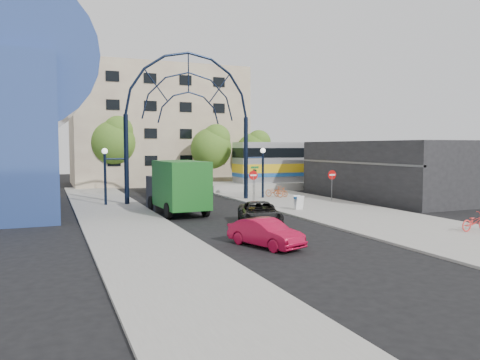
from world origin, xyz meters
name	(u,v)px	position (x,y,z in m)	size (l,w,h in m)	color
ground	(263,231)	(0.00, 0.00, 0.00)	(120.00, 120.00, 0.00)	black
sidewalk_east	(344,212)	(8.00, 4.00, 0.06)	(8.00, 56.00, 0.12)	gray
plaza_west	(123,221)	(-6.50, 6.00, 0.06)	(5.00, 50.00, 0.12)	gray
gateway_arch	(189,96)	(0.00, 14.00, 8.56)	(13.64, 0.44, 12.10)	black
stop_sign	(253,178)	(4.80, 12.00, 1.99)	(0.80, 0.07, 2.50)	slate
do_not_enter_sign	(332,178)	(11.00, 10.00, 1.98)	(0.76, 0.07, 2.48)	slate
street_name_sign	(255,176)	(5.20, 12.60, 2.13)	(0.70, 0.70, 2.80)	slate
sandwich_board	(299,201)	(5.60, 5.98, 0.74)	(0.55, 0.61, 0.99)	white
commercial_block_east	(381,170)	(16.00, 10.00, 2.50)	(6.00, 16.00, 5.00)	black
apartment_block	(157,127)	(2.00, 34.97, 7.00)	(20.00, 12.10, 14.00)	tan
train_platform	(340,183)	(20.00, 22.00, 0.40)	(32.00, 5.00, 0.80)	gray
train_car	(340,161)	(20.00, 22.00, 2.90)	(25.10, 3.05, 4.20)	#B7B7BC
tree_north_a	(212,146)	(6.12, 25.93, 4.61)	(4.48, 4.48, 7.00)	#382314
tree_north_b	(114,140)	(-3.88, 29.93, 5.27)	(5.12, 5.12, 8.00)	#382314
tree_north_c	(255,149)	(12.12, 27.93, 4.28)	(4.16, 4.16, 6.50)	#382314
city_bus	(177,181)	(0.06, 18.08, 1.50)	(2.92, 10.53, 2.86)	white
green_truck	(177,187)	(-2.56, 8.25, 1.79)	(2.97, 7.21, 3.59)	black
black_suv	(260,214)	(0.60, 1.70, 0.68)	(2.25, 4.88, 1.36)	black
red_sedan	(266,233)	(-1.57, -3.64, 0.63)	(1.34, 3.85, 1.27)	#A1092B
bike_near_a	(274,191)	(7.73, 14.00, 0.61)	(0.65, 1.87, 0.98)	orange
bike_near_b	(281,192)	(8.34, 14.00, 0.56)	(0.42, 1.47, 0.89)	#CC5F28
bike_far_a	(475,222)	(10.02, -4.83, 0.61)	(0.65, 1.87, 0.98)	#F13330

